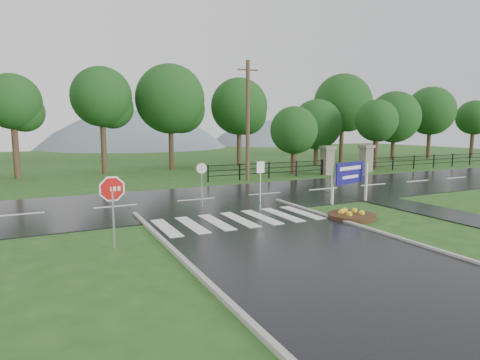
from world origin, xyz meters
TOP-DOWN VIEW (x-y plane):
  - ground at (0.00, 0.00)m, footprint 120.00×120.00m
  - main_road at (0.00, 10.00)m, footprint 90.00×8.00m
  - walkway at (8.50, 4.00)m, footprint 2.20×11.00m
  - crosswalk at (0.00, 5.00)m, footprint 6.50×2.80m
  - pillar_west at (13.00, 16.00)m, footprint 1.00×1.00m
  - pillar_east at (17.00, 16.00)m, footprint 1.00×1.00m
  - fence_west at (7.75, 16.00)m, footprint 9.58×0.08m
  - fence_east at (27.75, 16.00)m, footprint 20.58×0.08m
  - hills at (3.49, 65.00)m, footprint 102.00×48.00m
  - treeline at (1.00, 24.00)m, footprint 83.20×5.20m
  - stop_sign at (-5.07, 3.39)m, footprint 1.07×0.15m
  - estate_billboard at (6.54, 6.04)m, footprint 2.24×0.69m
  - flower_bed at (4.33, 3.34)m, footprint 1.94×1.94m
  - reg_sign_small at (2.55, 7.89)m, footprint 0.46×0.09m
  - reg_sign_round at (-0.42, 8.11)m, footprint 0.46×0.18m
  - utility_pole_east at (5.75, 15.50)m, footprint 1.45×0.27m
  - entrance_tree_left at (10.85, 17.50)m, footprint 3.73×3.73m
  - entrance_tree_right at (19.47, 17.50)m, footprint 3.66×3.66m

SIDE VIEW (x-z plane):
  - hills at x=3.49m, z-range -39.54..8.46m
  - ground at x=0.00m, z-range 0.00..0.00m
  - main_road at x=0.00m, z-range -0.02..0.02m
  - walkway at x=8.50m, z-range -0.02..0.02m
  - treeline at x=1.00m, z-range -5.00..5.00m
  - crosswalk at x=0.00m, z-range 0.05..0.07m
  - flower_bed at x=4.33m, z-range -0.05..0.34m
  - fence_west at x=7.75m, z-range 0.12..1.32m
  - fence_east at x=27.75m, z-range 0.14..1.34m
  - pillar_west at x=13.00m, z-range 0.06..2.30m
  - pillar_east at x=17.00m, z-range 0.06..2.30m
  - reg_sign_round at x=-0.42m, z-range 0.29..2.38m
  - estate_billboard at x=6.54m, z-range 0.38..2.40m
  - reg_sign_small at x=2.55m, z-range 0.44..2.50m
  - stop_sign at x=-5.07m, z-range 0.49..2.90m
  - entrance_tree_left at x=10.85m, z-range 0.77..6.10m
  - utility_pole_east at x=5.75m, z-range 0.07..8.22m
  - entrance_tree_right at x=19.47m, z-range 1.18..7.28m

